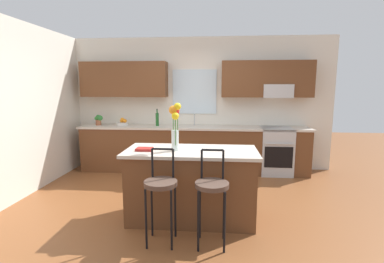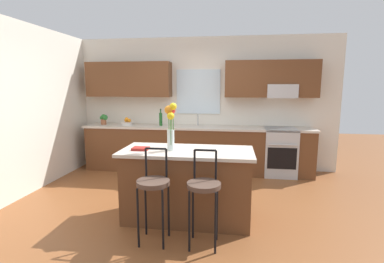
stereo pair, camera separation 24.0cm
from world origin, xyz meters
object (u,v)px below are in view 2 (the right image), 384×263
at_px(fruit_bowl_oranges, 127,123).
at_px(bottle_olive_oil, 161,119).
at_px(bar_stool_near, 153,187).
at_px(potted_plant_small, 104,119).
at_px(oven_range, 279,152).
at_px(kitchen_island, 187,185).
at_px(bar_stool_middle, 204,189).
at_px(cookbook, 141,149).
at_px(flower_vase, 171,122).

distance_m(fruit_bowl_oranges, bottle_olive_oil, 0.73).
bearing_deg(bar_stool_near, potted_plant_small, 124.09).
relative_size(oven_range, bottle_olive_oil, 2.68).
xyz_separation_m(kitchen_island, bottle_olive_oil, (-0.88, 2.11, 0.60)).
xyz_separation_m(bottle_olive_oil, potted_plant_small, (-1.22, -0.00, -0.02)).
relative_size(bottle_olive_oil, potted_plant_small, 1.59).
bearing_deg(bar_stool_near, oven_range, 56.77).
height_order(oven_range, fruit_bowl_oranges, fruit_bowl_oranges).
xyz_separation_m(bar_stool_middle, cookbook, (-0.85, 0.51, 0.30)).
height_order(fruit_bowl_oranges, potted_plant_small, potted_plant_small).
height_order(bar_stool_near, bottle_olive_oil, bottle_olive_oil).
xyz_separation_m(oven_range, flower_vase, (-1.67, -2.15, 0.82)).
relative_size(bar_stool_near, bottle_olive_oil, 3.04).
xyz_separation_m(bar_stool_middle, potted_plant_small, (-2.38, 2.70, 0.41)).
distance_m(oven_range, cookbook, 3.03).
xyz_separation_m(kitchen_island, flower_vase, (-0.19, -0.06, 0.82)).
height_order(kitchen_island, cookbook, cookbook).
xyz_separation_m(bar_stool_near, potted_plant_small, (-1.83, 2.70, 0.41)).
distance_m(flower_vase, bottle_olive_oil, 2.29).
relative_size(kitchen_island, fruit_bowl_oranges, 6.92).
height_order(bottle_olive_oil, potted_plant_small, bottle_olive_oil).
xyz_separation_m(fruit_bowl_oranges, potted_plant_small, (-0.50, -0.01, 0.07)).
distance_m(flower_vase, potted_plant_small, 2.90).
xyz_separation_m(flower_vase, cookbook, (-0.39, -0.02, -0.35)).
relative_size(oven_range, bar_stool_near, 0.88).
relative_size(kitchen_island, cookbook, 8.30).
bearing_deg(flower_vase, cookbook, -176.65).
height_order(kitchen_island, bar_stool_near, bar_stool_near).
distance_m(oven_range, flower_vase, 2.84).
bearing_deg(potted_plant_small, cookbook, -55.18).
relative_size(bar_stool_middle, fruit_bowl_oranges, 4.34).
bearing_deg(fruit_bowl_oranges, oven_range, -0.55).
xyz_separation_m(cookbook, potted_plant_small, (-1.52, 2.19, 0.11)).
bearing_deg(potted_plant_small, bar_stool_middle, -48.64).
bearing_deg(flower_vase, oven_range, 52.06).
bearing_deg(cookbook, bottle_olive_oil, 97.80).
height_order(oven_range, flower_vase, flower_vase).
distance_m(bottle_olive_oil, potted_plant_small, 1.22).
bearing_deg(bar_stool_middle, cookbook, 149.15).
bearing_deg(potted_plant_small, kitchen_island, -45.11).
height_order(flower_vase, bottle_olive_oil, flower_vase).
distance_m(oven_range, potted_plant_small, 3.63).
bearing_deg(potted_plant_small, bottle_olive_oil, 0.09).
height_order(flower_vase, fruit_bowl_oranges, flower_vase).
bearing_deg(cookbook, bar_stool_middle, -30.85).
height_order(fruit_bowl_oranges, bottle_olive_oil, bottle_olive_oil).
height_order(oven_range, potted_plant_small, potted_plant_small).
height_order(bar_stool_near, bar_stool_middle, same).
bearing_deg(kitchen_island, flower_vase, -163.74).
bearing_deg(flower_vase, bar_stool_near, -98.72).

